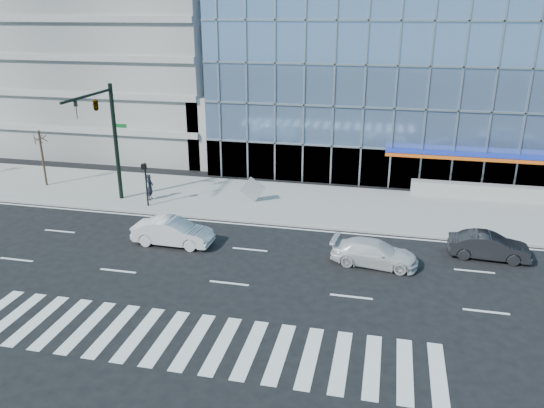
{
  "coord_description": "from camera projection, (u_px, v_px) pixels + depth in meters",
  "views": [
    {
      "loc": [
        7.14,
        -26.17,
        12.72
      ],
      "look_at": [
        0.6,
        3.0,
        1.71
      ],
      "focal_mm": 35.0,
      "sensor_mm": 36.0,
      "label": 1
    }
  ],
  "objects": [
    {
      "name": "street_tree_near",
      "position": [
        40.0,
        138.0,
        39.08
      ],
      "size": [
        1.1,
        1.1,
        4.23
      ],
      "color": "#332319",
      "rests_on": "sidewalk"
    },
    {
      "name": "dark_sedan",
      "position": [
        489.0,
        246.0,
        28.58
      ],
      "size": [
        4.3,
        1.68,
        1.39
      ],
      "primitive_type": "imported",
      "rotation": [
        0.0,
        0.0,
        1.52
      ],
      "color": "black",
      "rests_on": "ground"
    },
    {
      "name": "ground",
      "position": [
        250.0,
        250.0,
        29.82
      ],
      "size": [
        160.0,
        160.0,
        0.0
      ],
      "primitive_type": "plane",
      "color": "black",
      "rests_on": "ground"
    },
    {
      "name": "tilted_panel",
      "position": [
        253.0,
        189.0,
        36.47
      ],
      "size": [
        1.81,
        0.33,
        1.82
      ],
      "primitive_type": "cube",
      "rotation": [
        0.0,
        0.65,
        0.15
      ],
      "color": "gray",
      "rests_on": "sidewalk"
    },
    {
      "name": "ramp_block",
      "position": [
        236.0,
        127.0,
        46.5
      ],
      "size": [
        6.0,
        8.0,
        6.0
      ],
      "primitive_type": "cube",
      "color": "gray",
      "rests_on": "ground"
    },
    {
      "name": "pedestrian",
      "position": [
        150.0,
        187.0,
        36.93
      ],
      "size": [
        0.52,
        0.72,
        1.84
      ],
      "primitive_type": "imported",
      "rotation": [
        0.0,
        0.0,
        1.69
      ],
      "color": "black",
      "rests_on": "sidewalk"
    },
    {
      "name": "white_suv",
      "position": [
        374.0,
        253.0,
        27.87
      ],
      "size": [
        4.71,
        2.3,
        1.32
      ],
      "primitive_type": "imported",
      "rotation": [
        0.0,
        0.0,
        1.47
      ],
      "color": "silver",
      "rests_on": "ground"
    },
    {
      "name": "traffic_signal",
      "position": [
        102.0,
        117.0,
        34.13
      ],
      "size": [
        1.14,
        5.74,
        8.0
      ],
      "color": "black",
      "rests_on": "sidewalk"
    },
    {
      "name": "white_sedan",
      "position": [
        173.0,
        232.0,
        30.27
      ],
      "size": [
        4.63,
        1.69,
        1.52
      ],
      "primitive_type": "imported",
      "rotation": [
        0.0,
        0.0,
        1.55
      ],
      "color": "silver",
      "rests_on": "ground"
    },
    {
      "name": "parking_garage",
      "position": [
        125.0,
        37.0,
        54.28
      ],
      "size": [
        24.0,
        24.0,
        20.0
      ],
      "primitive_type": "cube",
      "color": "gray",
      "rests_on": "ground"
    },
    {
      "name": "theatre_building",
      "position": [
        471.0,
        70.0,
        48.16
      ],
      "size": [
        42.0,
        26.0,
        15.0
      ],
      "primitive_type": "cube",
      "color": "#7293BF",
      "rests_on": "ground"
    },
    {
      "name": "ped_signal_post",
      "position": [
        145.0,
        178.0,
        35.35
      ],
      "size": [
        0.3,
        0.33,
        3.0
      ],
      "color": "black",
      "rests_on": "sidewalk"
    },
    {
      "name": "sidewalk",
      "position": [
        279.0,
        201.0,
        37.12
      ],
      "size": [
        120.0,
        8.0,
        0.15
      ],
      "primitive_type": "cube",
      "color": "gray",
      "rests_on": "ground"
    }
  ]
}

